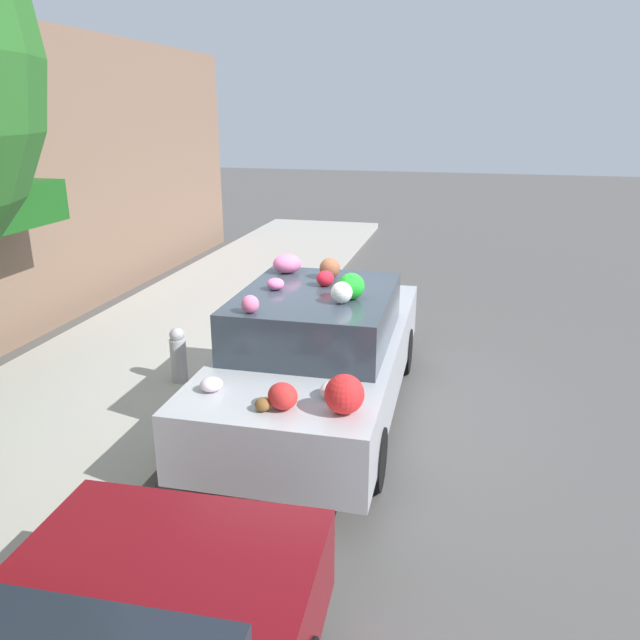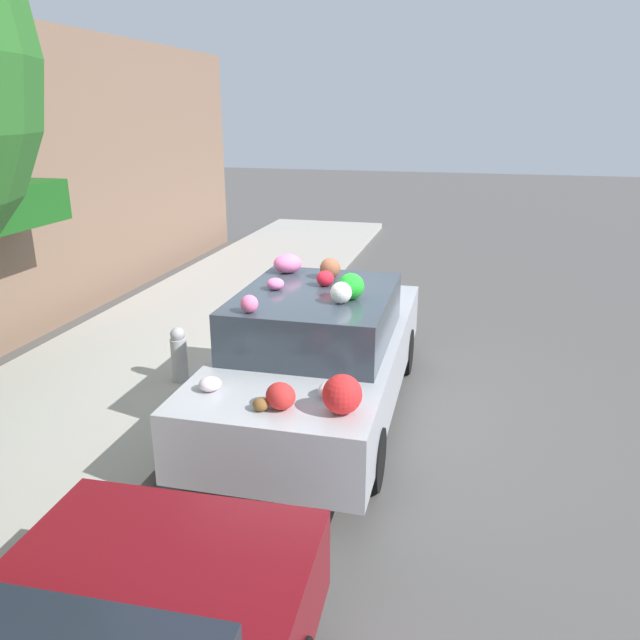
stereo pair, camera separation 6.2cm
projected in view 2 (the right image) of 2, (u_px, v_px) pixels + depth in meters
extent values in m
plane|color=#565451|center=(316.00, 411.00, 7.32)|extent=(60.00, 60.00, 0.00)
cube|color=#B2ADA3|center=(111.00, 382.00, 7.93)|extent=(24.00, 3.20, 0.14)
cylinder|color=#B2B2B7|center=(180.00, 360.00, 7.71)|extent=(0.20, 0.20, 0.55)
sphere|color=#B2B2B7|center=(178.00, 334.00, 7.61)|extent=(0.18, 0.18, 0.18)
cube|color=#B7BABF|center=(320.00, 361.00, 7.11)|extent=(4.51, 1.87, 0.67)
cube|color=#333D47|center=(316.00, 316.00, 6.75)|extent=(2.04, 1.62, 0.54)
cylinder|color=black|center=(285.00, 341.00, 8.68)|extent=(0.60, 0.19, 0.60)
cylinder|color=black|center=(405.00, 351.00, 8.31)|extent=(0.60, 0.19, 0.60)
cylinder|color=black|center=(205.00, 438.00, 6.12)|extent=(0.60, 0.19, 0.60)
cylinder|color=black|center=(372.00, 459.00, 5.75)|extent=(0.60, 0.19, 0.60)
ellipsoid|color=brown|center=(261.00, 404.00, 5.20)|extent=(0.20, 0.20, 0.11)
ellipsoid|color=pink|center=(275.00, 284.00, 6.72)|extent=(0.24, 0.23, 0.13)
ellipsoid|color=red|center=(325.00, 278.00, 6.85)|extent=(0.27, 0.27, 0.17)
ellipsoid|color=red|center=(281.00, 396.00, 5.22)|extent=(0.38, 0.37, 0.22)
ellipsoid|color=white|center=(329.00, 389.00, 5.46)|extent=(0.29, 0.24, 0.14)
ellipsoid|color=white|center=(210.00, 384.00, 5.57)|extent=(0.27, 0.27, 0.13)
sphere|color=yellow|center=(310.00, 297.00, 7.92)|extent=(0.35, 0.35, 0.26)
sphere|color=pink|center=(249.00, 304.00, 5.95)|extent=(0.24, 0.24, 0.17)
sphere|color=#955539|center=(330.00, 268.00, 7.15)|extent=(0.33, 0.33, 0.24)
sphere|color=red|center=(342.00, 394.00, 5.13)|extent=(0.43, 0.43, 0.33)
sphere|color=white|center=(341.00, 293.00, 6.23)|extent=(0.27, 0.27, 0.22)
ellipsoid|color=blue|center=(312.00, 293.00, 8.25)|extent=(0.21, 0.20, 0.17)
ellipsoid|color=pink|center=(288.00, 264.00, 7.40)|extent=(0.41, 0.43, 0.22)
sphere|color=green|center=(351.00, 286.00, 6.36)|extent=(0.35, 0.35, 0.27)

